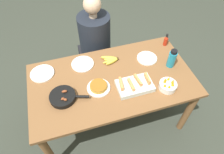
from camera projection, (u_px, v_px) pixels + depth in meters
The scene contains 13 objects.
ground_plane at pixel (112, 116), 2.53m from camera, with size 14.00×14.00×0.00m, color #383D33.
dining_table at pixel (112, 85), 2.03m from camera, with size 1.61×0.88×0.74m.
banana_bunch at pixel (111, 60), 2.10m from camera, with size 0.19×0.16×0.04m.
melon_tray at pixel (135, 85), 1.87m from camera, with size 0.33×0.21×0.10m.
skillet at pixel (63, 97), 1.79m from camera, with size 0.35×0.23×0.08m.
frittata_plate_center at pixel (99, 87), 1.87m from camera, with size 0.22×0.22×0.06m.
empty_plate_near_front at pixel (83, 64), 2.08m from camera, with size 0.23×0.23×0.02m.
empty_plate_far_left at pixel (147, 58), 2.13m from camera, with size 0.21×0.21×0.02m.
empty_plate_far_right at pixel (42, 74), 1.99m from camera, with size 0.24×0.24×0.02m.
fruit_bowl_mango at pixel (168, 85), 1.86m from camera, with size 0.16×0.16×0.12m.
water_bottle at pixel (172, 58), 2.00m from camera, with size 0.08×0.08×0.21m.
hot_sauce_bottle at pixel (166, 40), 2.24m from camera, with size 0.04×0.04×0.15m.
person_figure at pixel (96, 50), 2.58m from camera, with size 0.42×0.42×1.24m.
Camera 1 is at (-0.36, -1.19, 2.26)m, focal length 32.00 mm.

